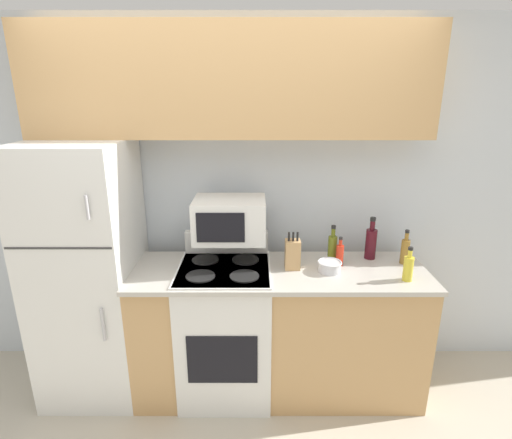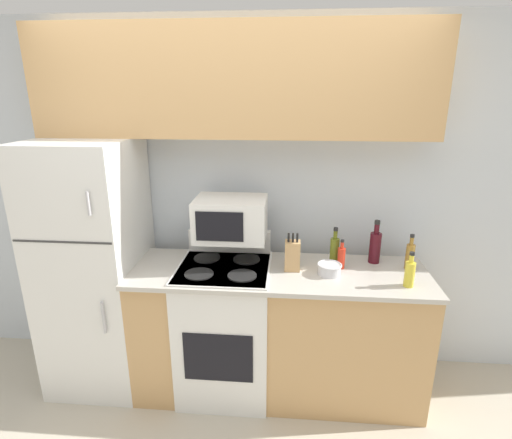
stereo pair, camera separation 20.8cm
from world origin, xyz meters
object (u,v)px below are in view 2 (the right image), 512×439
object	(u,v)px
stove	(225,327)
bottle_hot_sauce	(341,257)
bowl	(329,269)
bottle_wine_red	(375,246)
bottle_vinegar	(410,255)
refrigerator	(96,267)
bottle_cooking_spray	(410,273)
microwave	(231,218)
bottle_olive_oil	(334,250)
knife_block	(292,255)

from	to	relation	value
stove	bottle_hot_sauce	size ratio (longest dim) A/B	5.54
bowl	bottle_wine_red	distance (m)	0.40
bottle_hot_sauce	bottle_vinegar	bearing A→B (deg)	3.64
refrigerator	bottle_hot_sauce	xyz separation A→B (m)	(1.70, 0.01, 0.13)
bowl	bottle_hot_sauce	distance (m)	0.14
bottle_hot_sauce	bottle_cooking_spray	xyz separation A→B (m)	(0.38, -0.23, 0.01)
refrigerator	stove	world-z (taller)	refrigerator
bottle_wine_red	bottle_cooking_spray	bearing A→B (deg)	-68.20
refrigerator	bottle_cooking_spray	bearing A→B (deg)	-6.17
refrigerator	stove	xyz separation A→B (m)	(0.92, -0.06, -0.39)
refrigerator	bowl	world-z (taller)	refrigerator
microwave	bottle_olive_oil	bearing A→B (deg)	1.78
bottle_vinegar	bowl	bearing A→B (deg)	-166.16
refrigerator	microwave	distance (m)	1.03
knife_block	bottle_hot_sauce	distance (m)	0.33
refrigerator	microwave	bearing A→B (deg)	2.76
bottle_hot_sauce	bottle_olive_oil	bearing A→B (deg)	122.49
knife_block	stove	bearing A→B (deg)	-177.97
bottle_wine_red	bottle_cooking_spray	xyz separation A→B (m)	(0.14, -0.35, -0.03)
bottle_cooking_spray	stove	bearing A→B (deg)	171.98
stove	bottle_hot_sauce	xyz separation A→B (m)	(0.77, 0.07, 0.53)
stove	bottle_cooking_spray	distance (m)	1.28
microwave	bottle_wine_red	bearing A→B (deg)	4.41
bottle_hot_sauce	bottle_olive_oil	size ratio (longest dim) A/B	0.77
bottle_hot_sauce	bottle_vinegar	xyz separation A→B (m)	(0.45, 0.03, 0.02)
microwave	bottle_olive_oil	xyz separation A→B (m)	(0.70, 0.02, -0.21)
stove	bottle_cooking_spray	size ratio (longest dim) A/B	5.04
refrigerator	knife_block	world-z (taller)	refrigerator
bottle_hot_sauce	stove	bearing A→B (deg)	-175.01
refrigerator	microwave	size ratio (longest dim) A/B	3.76
bottle_hot_sauce	bottle_cooking_spray	bearing A→B (deg)	-31.44
refrigerator	bottle_vinegar	distance (m)	2.15
bowl	bottle_cooking_spray	bearing A→B (deg)	-15.44
refrigerator	bottle_olive_oil	xyz separation A→B (m)	(1.66, 0.07, 0.16)
stove	bottle_wine_red	bearing A→B (deg)	10.29
stove	bottle_vinegar	world-z (taller)	bottle_vinegar
stove	bottle_olive_oil	world-z (taller)	bottle_olive_oil
knife_block	bottle_wine_red	bearing A→B (deg)	16.68
stove	microwave	xyz separation A→B (m)	(0.04, 0.11, 0.76)
bottle_wine_red	microwave	bearing A→B (deg)	-175.59
bowl	bottle_olive_oil	size ratio (longest dim) A/B	0.61
bottle_cooking_spray	microwave	bearing A→B (deg)	166.33
bottle_hot_sauce	bottle_cooking_spray	size ratio (longest dim) A/B	0.91
bottle_hot_sauce	bottle_olive_oil	world-z (taller)	bottle_olive_oil
bottle_wine_red	bottle_cooking_spray	distance (m)	0.37
bottle_wine_red	bottle_vinegar	world-z (taller)	bottle_wine_red
knife_block	bottle_vinegar	size ratio (longest dim) A/B	1.07
microwave	knife_block	size ratio (longest dim) A/B	1.83
bottle_cooking_spray	bottle_vinegar	world-z (taller)	bottle_vinegar
bowl	bottle_vinegar	bearing A→B (deg)	13.84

